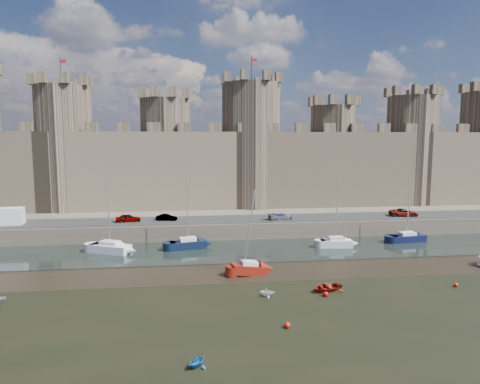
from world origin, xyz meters
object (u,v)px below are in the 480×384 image
at_px(van, 2,217).
at_px(sailboat_1, 188,244).
at_px(car_0, 128,218).
at_px(car_2, 281,216).
at_px(sailboat_0, 110,248).
at_px(car_1, 167,218).
at_px(sailboat_4, 249,268).
at_px(sailboat_3, 407,237).
at_px(sailboat_2, 336,242).
at_px(car_3, 404,213).
at_px(dinghy_1, 197,361).

distance_m(van, sailboat_1, 28.46).
relative_size(car_0, sailboat_1, 0.37).
relative_size(car_2, sailboat_0, 0.40).
bearing_deg(car_1, sailboat_4, -143.33).
height_order(car_1, sailboat_4, sailboat_4).
xyz_separation_m(sailboat_3, sailboat_4, (-25.42, -12.27, -0.01)).
bearing_deg(car_2, sailboat_2, -154.75).
bearing_deg(car_1, car_3, -81.26).
bearing_deg(sailboat_2, car_3, 37.65).
bearing_deg(car_3, sailboat_3, 166.96).
height_order(van, sailboat_0, sailboat_0).
xyz_separation_m(car_3, sailboat_0, (-45.74, -8.30, -2.35)).
xyz_separation_m(sailboat_0, sailboat_4, (17.22, -11.05, -0.08)).
relative_size(sailboat_0, sailboat_1, 1.02).
bearing_deg(car_1, sailboat_2, -102.37).
xyz_separation_m(car_2, sailboat_3, (17.71, -6.52, -2.37)).
relative_size(car_3, sailboat_3, 0.51).
height_order(van, sailboat_4, sailboat_4).
xyz_separation_m(sailboat_4, dinghy_1, (-6.34, -19.28, -0.30)).
distance_m(car_0, sailboat_3, 42.09).
bearing_deg(dinghy_1, sailboat_0, -25.90).
bearing_deg(dinghy_1, car_3, -87.70).
xyz_separation_m(sailboat_3, dinghy_1, (-31.76, -31.55, -0.31)).
height_order(sailboat_1, sailboat_4, sailboat_1).
relative_size(car_0, car_3, 0.81).
relative_size(car_2, sailboat_1, 0.41).
bearing_deg(car_3, car_0, 100.02).
height_order(van, sailboat_3, sailboat_3).
relative_size(sailboat_0, dinghy_1, 6.48).
relative_size(car_1, sailboat_3, 0.35).
bearing_deg(sailboat_1, car_3, -1.29).
bearing_deg(sailboat_2, sailboat_1, -178.56).
bearing_deg(car_0, sailboat_3, -109.45).
distance_m(car_0, sailboat_2, 31.30).
bearing_deg(sailboat_0, sailboat_2, 22.37).
height_order(car_2, sailboat_0, sailboat_0).
relative_size(sailboat_2, dinghy_1, 6.04).
bearing_deg(car_2, sailboat_1, 104.27).
xyz_separation_m(van, dinghy_1, (27.80, -38.94, -3.37)).
xyz_separation_m(sailboat_0, sailboat_2, (31.03, -0.72, -0.02)).
relative_size(car_2, dinghy_1, 2.60).
bearing_deg(sailboat_3, sailboat_1, 173.94).
distance_m(car_0, dinghy_1, 40.35).
bearing_deg(sailboat_1, van, 151.42).
bearing_deg(sailboat_3, car_0, 163.17).
bearing_deg(van, dinghy_1, -60.16).
relative_size(car_1, sailboat_1, 0.32).
relative_size(car_0, van, 0.64).
height_order(car_1, sailboat_1, sailboat_1).
distance_m(car_0, van, 18.23).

